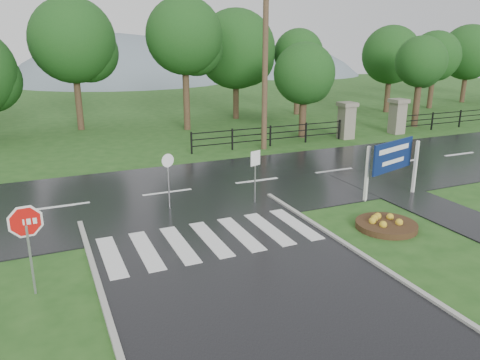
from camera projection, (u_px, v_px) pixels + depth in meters
name	position (u px, v px, depth m)	size (l,w,h in m)	color
ground	(292.00, 329.00, 10.02)	(120.00, 120.00, 0.00)	#224D19
main_road	(167.00, 193.00, 18.77)	(90.00, 8.00, 0.04)	black
walkway	(442.00, 212.00, 16.80)	(2.20, 11.00, 0.04)	black
crosswalk	(211.00, 239.00, 14.38)	(6.50, 2.80, 0.02)	silver
pillar_west	(346.00, 120.00, 28.70)	(1.00, 1.00, 2.24)	gray
pillar_east	(398.00, 116.00, 30.25)	(1.00, 1.00, 2.24)	gray
fence_west	(270.00, 134.00, 26.81)	(9.58, 0.08, 1.20)	black
hills	(99.00, 182.00, 72.79)	(102.00, 48.00, 48.00)	slate
treeline	(126.00, 131.00, 31.41)	(83.20, 5.20, 10.00)	#123C12
stop_sign	(26.00, 229.00, 10.93)	(1.07, 0.14, 2.42)	#939399
estate_billboard	(393.00, 159.00, 17.90)	(2.50, 0.84, 2.25)	silver
flower_bed	(386.00, 224.00, 15.30)	(1.98, 1.98, 0.40)	#332111
reg_sign_small	(255.00, 166.00, 17.19)	(0.44, 0.15, 2.04)	#939399
reg_sign_round	(168.00, 174.00, 16.63)	(0.47, 0.16, 2.09)	#939399
utility_pole_east	(265.00, 64.00, 24.97)	(1.62, 0.34, 9.14)	#473523
entrance_tree_left	(304.00, 74.00, 28.37)	(3.73, 3.73, 5.79)	#3D2B1C
entrance_tree_right	(421.00, 62.00, 31.77)	(3.44, 3.44, 6.18)	#3D2B1C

